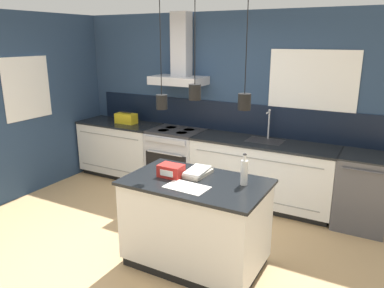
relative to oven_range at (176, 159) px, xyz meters
name	(u,v)px	position (x,y,z in m)	size (l,w,h in m)	color
ground_plane	(146,247)	(0.62, -1.69, -0.46)	(16.00, 16.00, 0.00)	tan
wall_back	(221,101)	(0.59, 0.31, 0.90)	(5.60, 2.15, 2.60)	navy
wall_left	(36,104)	(-1.81, -0.99, 0.85)	(0.08, 3.80, 2.60)	navy
counter_run_left	(122,149)	(-1.07, 0.01, 0.01)	(1.37, 0.64, 0.91)	black
counter_run_sink	(262,173)	(1.36, 0.01, 0.01)	(1.95, 0.64, 1.32)	black
oven_range	(176,159)	(0.00, 0.00, 0.00)	(0.79, 0.66, 0.91)	#B5B5BA
dishwasher	(362,191)	(2.62, 0.00, 0.00)	(0.59, 0.65, 0.91)	#4C4C51
kitchen_island	(196,223)	(1.24, -1.69, 0.00)	(1.38, 0.84, 0.91)	black
bottle_on_island	(244,172)	(1.68, -1.56, 0.58)	(0.07, 0.07, 0.30)	silver
book_stack	(197,172)	(1.18, -1.54, 0.49)	(0.22, 0.34, 0.06)	beige
red_supply_box	(171,171)	(0.97, -1.70, 0.52)	(0.24, 0.17, 0.12)	red
paper_pile	(187,187)	(1.25, -1.88, 0.46)	(0.41, 0.26, 0.01)	silver
yellow_toolbox	(126,118)	(-0.94, 0.00, 0.54)	(0.34, 0.18, 0.19)	gold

